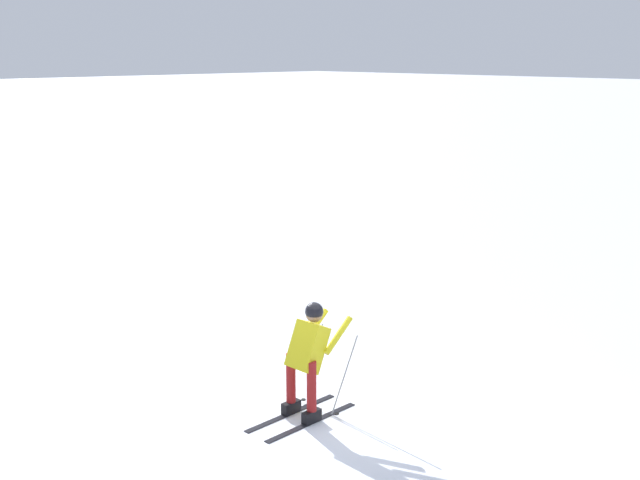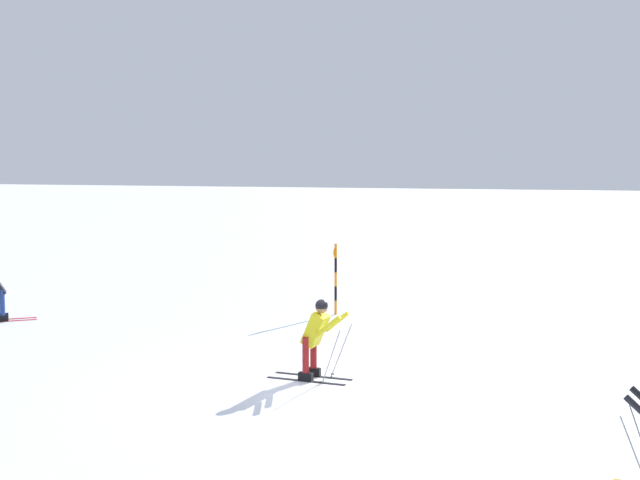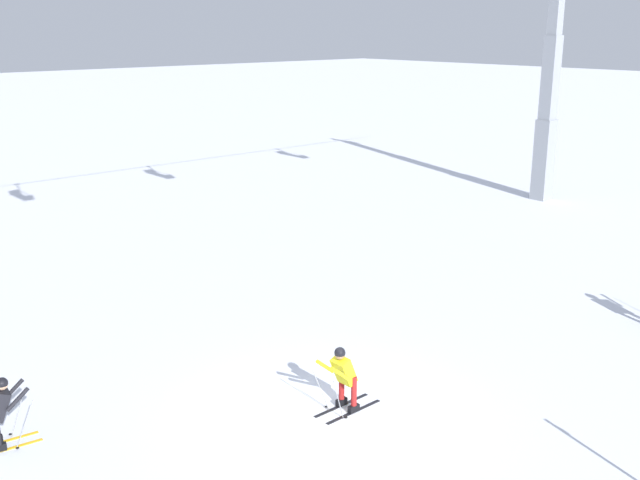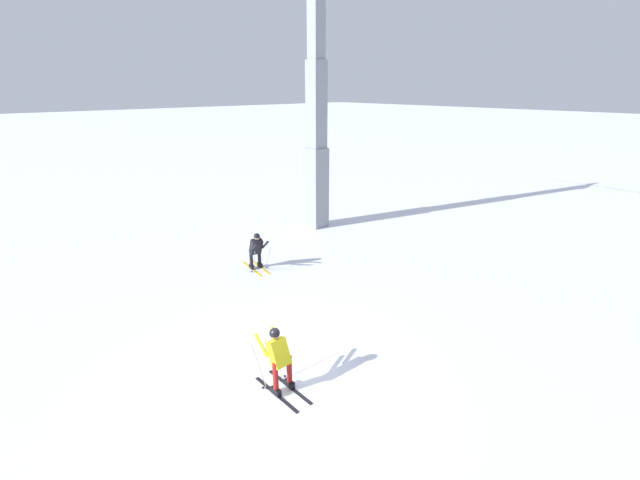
# 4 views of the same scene
# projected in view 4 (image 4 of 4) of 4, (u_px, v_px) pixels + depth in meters

# --- Properties ---
(ground_plane) EXTENTS (260.00, 260.00, 0.00)m
(ground_plane) POSITION_uv_depth(u_px,v_px,m) (277.00, 378.00, 10.52)
(ground_plane) COLOR white
(skier_carving_main) EXTENTS (1.61, 0.71, 1.70)m
(skier_carving_main) POSITION_uv_depth(u_px,v_px,m) (278.00, 355.00, 9.88)
(skier_carving_main) COLOR black
(skier_carving_main) RESTS_ON ground_plane
(lift_tower_near) EXTENTS (0.88, 2.54, 12.36)m
(lift_tower_near) POSITION_uv_depth(u_px,v_px,m) (316.00, 124.00, 20.19)
(lift_tower_near) COLOR gray
(lift_tower_near) RESTS_ON ground_plane
(skier_distant_uphill) EXTENTS (1.74, 0.77, 1.63)m
(skier_distant_uphill) POSITION_uv_depth(u_px,v_px,m) (256.00, 248.00, 16.48)
(skier_distant_uphill) COLOR yellow
(skier_distant_uphill) RESTS_ON ground_plane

